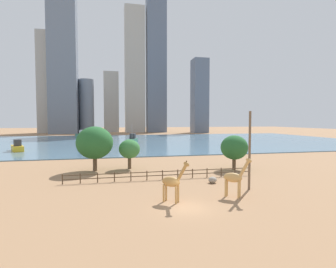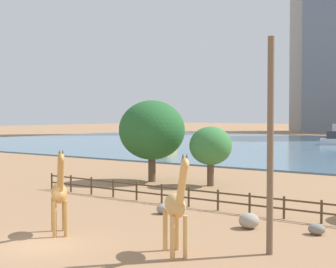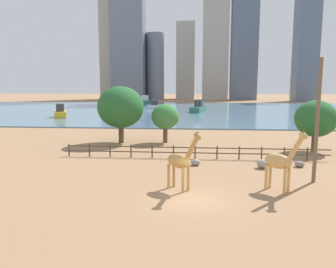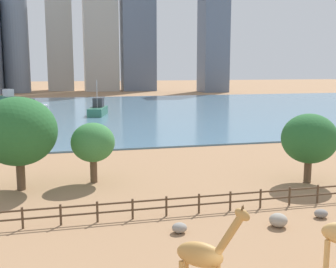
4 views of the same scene
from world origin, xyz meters
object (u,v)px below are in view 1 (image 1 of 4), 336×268
object	(u,v)px
utility_pole	(250,151)
tree_center_broad	(129,149)
boat_tug	(96,139)
boat_ferry	(17,147)
tree_left_large	(95,143)
tree_right_tall	(234,148)
giraffe_companion	(234,178)
boulder_by_pole	(167,182)
boat_sailboat	(132,140)
giraffe_tall	(173,182)
boulder_small	(213,180)
boulder_near_fence	(234,178)
boat_barge	(82,135)

from	to	relation	value
utility_pole	tree_center_broad	size ratio (longest dim) A/B	1.87
boat_tug	boat_ferry	bearing A→B (deg)	-128.76
boat_tug	tree_left_large	bearing A→B (deg)	-93.80
boat_tug	tree_right_tall	bearing A→B (deg)	-74.66
giraffe_companion	boat_tug	world-z (taller)	giraffe_companion
boulder_by_pole	boat_sailboat	xyz separation A→B (m)	(0.32, 59.55, 1.03)
tree_right_tall	tree_center_broad	bearing A→B (deg)	166.15
giraffe_tall	boulder_by_pole	bearing A→B (deg)	120.55
giraffe_tall	utility_pole	world-z (taller)	utility_pole
giraffe_tall	boulder_by_pole	distance (m)	7.54
tree_left_large	boat_tug	xyz separation A→B (m)	(-2.95, 59.94, -3.47)
boulder_by_pole	boat_tug	xyz separation A→B (m)	(-12.49, 71.17, 0.78)
giraffe_companion	tree_left_large	distance (m)	23.90
boat_sailboat	utility_pole	bearing A→B (deg)	22.57
boulder_small	boat_sailboat	bearing A→B (deg)	95.34
giraffe_tall	boulder_by_pole	xyz separation A→B (m)	(1.04, 7.26, -1.77)
utility_pole	boulder_near_fence	distance (m)	6.38
utility_pole	tree_center_broad	world-z (taller)	utility_pole
giraffe_companion	boat_ferry	xyz separation A→B (m)	(-36.53, 49.06, -0.87)
utility_pole	boulder_small	world-z (taller)	utility_pole
tree_center_broad	boat_barge	size ratio (longest dim) A/B	0.60
boulder_by_pole	boat_barge	xyz separation A→B (m)	(-20.44, 96.52, 1.08)
giraffe_tall	utility_pole	distance (m)	10.64
boulder_small	boat_ferry	xyz separation A→B (m)	(-36.68, 42.63, 0.83)
tree_right_tall	boulder_small	bearing A→B (deg)	-130.78
tree_left_large	boulder_small	bearing A→B (deg)	-37.21
giraffe_tall	utility_pole	size ratio (longest dim) A/B	0.47
utility_pole	tree_right_tall	size ratio (longest dim) A/B	1.63
utility_pole	boat_barge	size ratio (longest dim) A/B	1.13
tree_left_large	tree_center_broad	size ratio (longest dim) A/B	1.46
giraffe_tall	boulder_small	xyz separation A→B (m)	(6.97, 6.74, -1.66)
boulder_by_pole	boulder_small	bearing A→B (deg)	-4.98
tree_center_broad	boat_sailboat	world-z (taller)	boat_sailboat
giraffe_tall	boat_ferry	bearing A→B (deg)	159.71
boulder_small	boat_tug	size ratio (longest dim) A/B	0.18
boulder_small	boat_sailboat	xyz separation A→B (m)	(-5.61, 60.07, 0.92)
boulder_by_pole	utility_pole	bearing A→B (deg)	-26.66
boat_barge	giraffe_tall	bearing A→B (deg)	159.92
tree_right_tall	boulder_near_fence	bearing A→B (deg)	-116.59
boulder_by_pole	tree_center_broad	world-z (taller)	tree_center_broad
boat_sailboat	boulder_near_fence	bearing A→B (deg)	23.52
utility_pole	tree_center_broad	bearing A→B (deg)	128.05
boulder_by_pole	boat_tug	distance (m)	72.26
tree_center_broad	boat_tug	distance (m)	59.87
giraffe_companion	boulder_small	xyz separation A→B (m)	(0.16, 6.43, -1.70)
giraffe_companion	utility_pole	size ratio (longest dim) A/B	0.48
boulder_small	boat_barge	world-z (taller)	boat_barge
boat_barge	utility_pole	bearing A→B (deg)	165.53
utility_pole	boat_sailboat	bearing A→B (deg)	97.64
giraffe_companion	giraffe_tall	bearing A→B (deg)	-136.20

